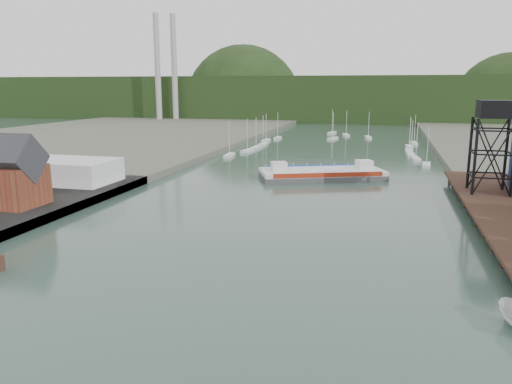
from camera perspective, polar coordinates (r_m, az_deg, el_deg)
The scene contains 8 objects.
ground at distance 44.73m, azimuth -10.23°, elevation -15.52°, with size 600.00×600.00×0.00m, color #294039.
harbor_building at distance 89.72m, azimuth -26.95°, elevation 1.45°, with size 12.20×8.20×8.90m.
white_shed at distance 106.73m, azimuth -20.59°, elevation 2.27°, with size 18.00×12.00×4.50m, color silver.
lift_tower at distance 95.53m, azimuth 25.64°, elevation 7.94°, with size 6.50×6.50×16.00m.
marina_sailboats at distance 176.22m, azimuth 9.06°, elevation 5.32°, with size 57.71×92.65×0.90m.
smokestacks at distance 295.38m, azimuth -10.25°, elevation 13.70°, with size 11.20×8.20×60.00m.
distant_hills at distance 337.92m, azimuth 11.29°, elevation 10.10°, with size 500.00×120.00×80.00m.
chain_ferry at distance 113.78m, azimuth 7.53°, elevation 2.12°, with size 29.53×20.59×3.95m.
Camera 1 is at (17.31, -35.75, 20.57)m, focal length 35.00 mm.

